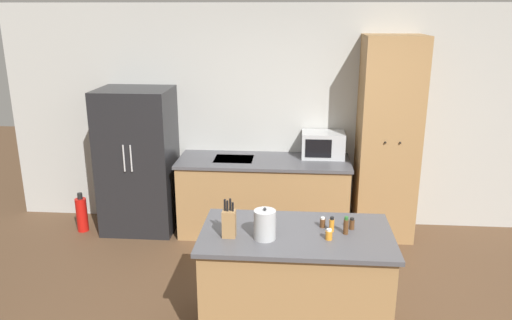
# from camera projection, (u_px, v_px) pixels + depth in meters

# --- Properties ---
(wall_back) EXTENTS (7.20, 0.06, 2.60)m
(wall_back) POSITION_uv_depth(u_px,v_px,m) (307.00, 118.00, 5.87)
(wall_back) COLOR #B2B2AD
(wall_back) RESTS_ON ground_plane
(refrigerator) EXTENTS (0.82, 0.71, 1.68)m
(refrigerator) POSITION_uv_depth(u_px,v_px,m) (138.00, 161.00, 5.80)
(refrigerator) COLOR black
(refrigerator) RESTS_ON ground_plane
(back_counter) EXTENTS (1.96, 0.72, 0.89)m
(back_counter) POSITION_uv_depth(u_px,v_px,m) (264.00, 196.00, 5.80)
(back_counter) COLOR #9E7547
(back_counter) RESTS_ON ground_plane
(pantry_cabinet) EXTENTS (0.64, 0.60, 2.27)m
(pantry_cabinet) POSITION_uv_depth(u_px,v_px,m) (388.00, 140.00, 5.54)
(pantry_cabinet) COLOR #9E7547
(pantry_cabinet) RESTS_ON ground_plane
(kitchen_island) EXTENTS (1.48, 0.84, 0.88)m
(kitchen_island) POSITION_uv_depth(u_px,v_px,m) (295.00, 283.00, 3.96)
(kitchen_island) COLOR #9E7547
(kitchen_island) RESTS_ON ground_plane
(microwave) EXTENTS (0.49, 0.33, 0.29)m
(microwave) POSITION_uv_depth(u_px,v_px,m) (323.00, 145.00, 5.73)
(microwave) COLOR #B2B5B7
(microwave) RESTS_ON back_counter
(knife_block) EXTENTS (0.10, 0.09, 0.30)m
(knife_block) POSITION_uv_depth(u_px,v_px,m) (229.00, 223.00, 3.73)
(knife_block) COLOR #9E7547
(knife_block) RESTS_ON kitchen_island
(spice_bottle_tall_dark) EXTENTS (0.04, 0.04, 0.14)m
(spice_bottle_tall_dark) POSITION_uv_depth(u_px,v_px,m) (346.00, 226.00, 3.79)
(spice_bottle_tall_dark) COLOR #563319
(spice_bottle_tall_dark) RESTS_ON kitchen_island
(spice_bottle_short_red) EXTENTS (0.04, 0.04, 0.12)m
(spice_bottle_short_red) POSITION_uv_depth(u_px,v_px,m) (332.00, 225.00, 3.83)
(spice_bottle_short_red) COLOR orange
(spice_bottle_short_red) RESTS_ON kitchen_island
(spice_bottle_amber_oil) EXTENTS (0.04, 0.04, 0.08)m
(spice_bottle_amber_oil) POSITION_uv_depth(u_px,v_px,m) (323.00, 223.00, 3.91)
(spice_bottle_amber_oil) COLOR #563319
(spice_bottle_amber_oil) RESTS_ON kitchen_island
(spice_bottle_green_herb) EXTENTS (0.04, 0.04, 0.09)m
(spice_bottle_green_herb) POSITION_uv_depth(u_px,v_px,m) (352.00, 224.00, 3.88)
(spice_bottle_green_herb) COLOR #563319
(spice_bottle_green_herb) RESTS_ON kitchen_island
(spice_bottle_pale_salt) EXTENTS (0.05, 0.05, 0.08)m
(spice_bottle_pale_salt) POSITION_uv_depth(u_px,v_px,m) (329.00, 235.00, 3.70)
(spice_bottle_pale_salt) COLOR orange
(spice_bottle_pale_salt) RESTS_ON kitchen_island
(kettle) EXTENTS (0.16, 0.16, 0.25)m
(kettle) POSITION_uv_depth(u_px,v_px,m) (265.00, 225.00, 3.70)
(kettle) COLOR #B2B5B7
(kettle) RESTS_ON kitchen_island
(fire_extinguisher) EXTENTS (0.13, 0.13, 0.47)m
(fire_extinguisher) POSITION_uv_depth(u_px,v_px,m) (82.00, 214.00, 5.88)
(fire_extinguisher) COLOR red
(fire_extinguisher) RESTS_ON ground_plane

